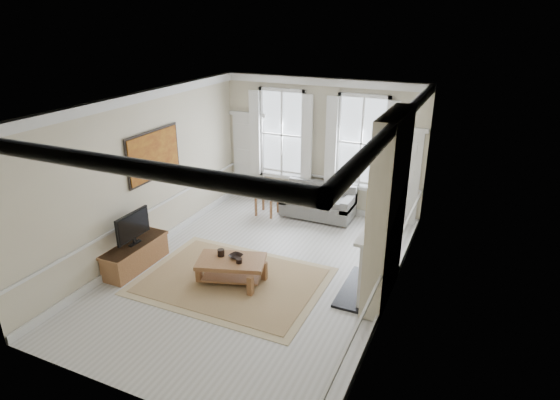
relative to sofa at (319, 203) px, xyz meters
The scene contains 23 objects.
floor 3.13m from the sofa, 93.02° to the right, with size 7.20×7.20×0.00m, color #B7B5AD.
ceiling 4.36m from the sofa, 93.02° to the right, with size 7.20×7.20×0.00m, color white.
back_wall 1.44m from the sofa, 108.45° to the left, with size 5.20×5.20×0.00m, color beige.
left_wall 4.37m from the sofa, 131.64° to the right, with size 7.20×7.20×0.00m, color beige.
right_wall 4.17m from the sofa, 51.92° to the right, with size 7.20×7.20×0.00m, color beige.
window_left 2.01m from the sofa, 160.03° to the left, with size 1.26×0.20×2.20m, color #B2BCC6, non-canonical shape.
window_right 1.84m from the sofa, 26.46° to the left, with size 1.26×0.20×2.20m, color #B2BCC6, non-canonical shape.
door_left 2.40m from the sofa, 168.49° to the left, with size 0.90×0.08×2.30m, color silver.
door_right 2.10m from the sofa, 13.45° to the left, with size 0.90×0.08×2.30m, color silver.
painting 4.26m from the sofa, 134.12° to the right, with size 0.05×1.66×1.06m, color #B2761E.
chimney_breast 3.92m from the sofa, 52.14° to the right, with size 0.35×1.70×3.38m, color beige.
hearth 3.46m from the sofa, 57.74° to the right, with size 0.55×1.50×0.05m, color black.
fireplace 3.57m from the sofa, 55.02° to the right, with size 0.21×1.45×1.33m.
mirror 3.94m from the sofa, 54.88° to the right, with size 0.06×1.26×1.06m, color gold.
sofa is the anchor object (origin of this frame).
side_table 1.33m from the sofa, 161.20° to the right, with size 0.66×0.66×0.61m.
rug 3.67m from the sofa, 97.26° to the right, with size 3.50×2.60×0.02m, color #9E7B51.
coffee_table 3.65m from the sofa, 97.26° to the right, with size 1.44×1.10×0.48m.
ceramic_pot_a 3.65m from the sofa, 101.26° to the right, with size 0.13×0.13×0.13m, color black.
ceramic_pot_b 3.68m from the sofa, 94.07° to the right, with size 0.12×0.12×0.09m, color black.
bowl 3.55m from the sofa, 96.66° to the right, with size 0.25×0.25×0.06m, color black.
tv_stand 4.67m from the sofa, 122.40° to the right, with size 0.48×1.49×0.53m, color brown.
tv 4.70m from the sofa, 122.16° to the right, with size 0.08×0.90×0.68m.
Camera 1 is at (3.77, -7.25, 4.86)m, focal length 30.00 mm.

